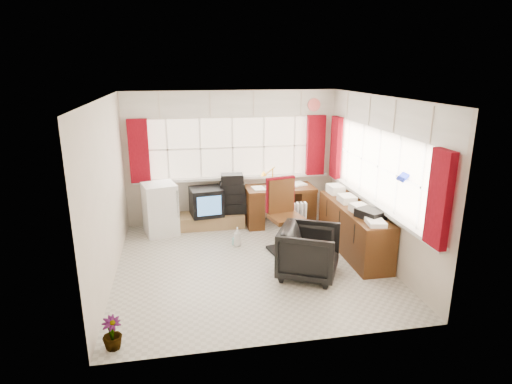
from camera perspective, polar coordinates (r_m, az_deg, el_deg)
ground at (r=6.65m, az=-0.70°, el=-9.56°), size 4.00×4.00×0.00m
room_walls at (r=6.14m, az=-0.75°, el=3.12°), size 4.00×4.00×4.00m
window_back at (r=8.14m, az=-3.05°, el=2.40°), size 3.70×0.12×3.60m
window_right at (r=6.88m, az=15.44°, el=-0.82°), size 0.12×3.70×3.60m
curtains at (r=7.24m, az=5.26°, el=4.72°), size 3.83×3.83×1.15m
overhead_cabinets at (r=7.19m, az=5.74°, el=11.04°), size 3.98×3.98×0.48m
desk at (r=8.12m, az=3.18°, el=-1.55°), size 1.29×0.65×0.78m
desk_lamp at (r=7.98m, az=2.24°, el=2.55°), size 0.15×0.13×0.38m
task_chair at (r=6.95m, az=3.62°, el=-2.72°), size 0.59×0.62×1.20m
office_chair at (r=6.19m, az=7.08°, el=-7.94°), size 1.09×1.08×0.74m
radiator at (r=7.46m, az=5.02°, el=-4.37°), size 0.45×0.20×0.67m
credenza at (r=7.14m, az=12.86°, el=-4.70°), size 0.50×2.00×0.85m
file_tray at (r=6.55m, az=15.03°, el=-2.84°), size 0.43×0.48×0.13m
tv_bench at (r=8.12m, az=-6.62°, el=-3.79°), size 1.40×0.50×0.25m
crt_tv at (r=7.96m, az=-6.63°, el=-1.30°), size 0.63×0.60×0.52m
hifi_stack at (r=8.05m, az=-3.18°, el=-0.40°), size 0.57×0.38×0.75m
mini_fridge at (r=7.83m, az=-12.65°, el=-2.23°), size 0.67×0.67×0.93m
spray_bottle_a at (r=7.22m, az=-2.50°, el=-5.97°), size 0.15×0.15×0.33m
spray_bottle_b at (r=7.29m, az=-2.76°, el=-6.34°), size 0.12×0.12×0.19m
flower_vase at (r=5.02m, az=-18.65°, el=-17.43°), size 0.27×0.27×0.37m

